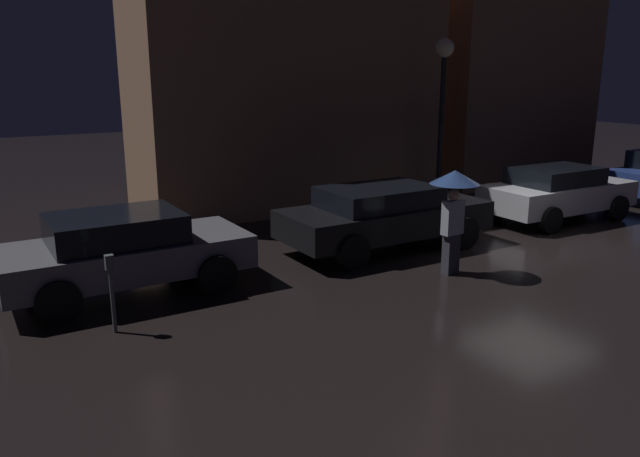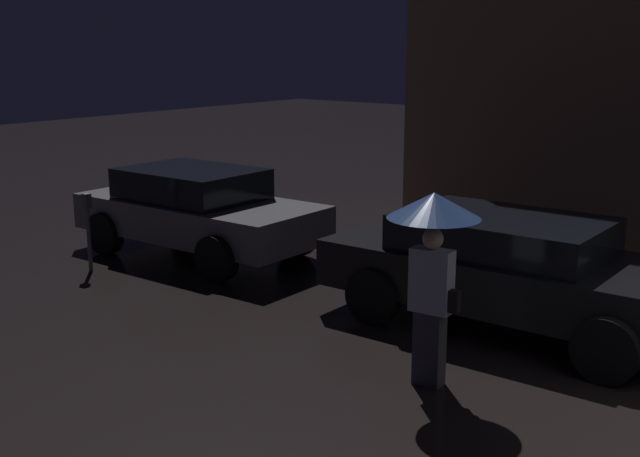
{
  "view_description": "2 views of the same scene",
  "coord_description": "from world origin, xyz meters",
  "px_view_note": "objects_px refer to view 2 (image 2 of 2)",
  "views": [
    {
      "loc": [
        -10.78,
        -9.03,
        3.75
      ],
      "look_at": [
        -5.24,
        0.45,
        0.92
      ],
      "focal_mm": 35.0,
      "sensor_mm": 36.0,
      "label": 1
    },
    {
      "loc": [
        0.73,
        -7.2,
        3.37
      ],
      "look_at": [
        -5.17,
        0.35,
        1.12
      ],
      "focal_mm": 45.0,
      "sensor_mm": 36.0,
      "label": 2
    }
  ],
  "objects_px": {
    "parked_car_grey": "(198,209)",
    "parking_meter": "(88,223)",
    "pedestrian_with_umbrella": "(433,240)",
    "parked_car_black": "(512,268)"
  },
  "relations": [
    {
      "from": "parked_car_grey",
      "to": "pedestrian_with_umbrella",
      "type": "distance_m",
      "value": 5.92
    },
    {
      "from": "parked_car_grey",
      "to": "parked_car_black",
      "type": "xyz_separation_m",
      "value": [
        5.41,
        -0.04,
        -0.01
      ]
    },
    {
      "from": "parked_car_black",
      "to": "parking_meter",
      "type": "height_order",
      "value": "parked_car_black"
    },
    {
      "from": "parked_car_grey",
      "to": "pedestrian_with_umbrella",
      "type": "xyz_separation_m",
      "value": [
        5.49,
        -2.08,
        0.75
      ]
    },
    {
      "from": "parked_car_grey",
      "to": "parked_car_black",
      "type": "height_order",
      "value": "parked_car_grey"
    },
    {
      "from": "parking_meter",
      "to": "parked_car_grey",
      "type": "bearing_deg",
      "value": 70.7
    },
    {
      "from": "pedestrian_with_umbrella",
      "to": "parking_meter",
      "type": "xyz_separation_m",
      "value": [
        -6.07,
        0.41,
        -0.76
      ]
    },
    {
      "from": "parked_car_grey",
      "to": "parking_meter",
      "type": "distance_m",
      "value": 1.76
    },
    {
      "from": "parking_meter",
      "to": "parked_car_black",
      "type": "bearing_deg",
      "value": 15.16
    },
    {
      "from": "parked_car_grey",
      "to": "parking_meter",
      "type": "height_order",
      "value": "parked_car_grey"
    }
  ]
}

